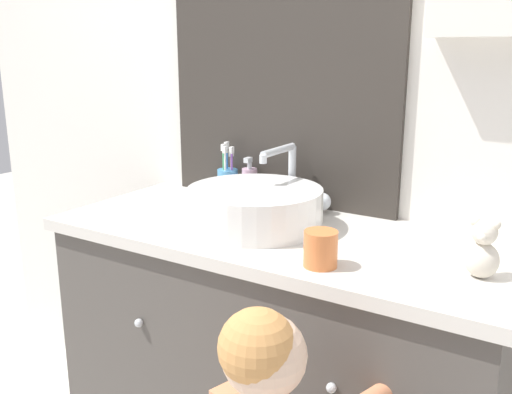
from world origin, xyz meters
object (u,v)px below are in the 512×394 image
at_px(sink_basin, 256,206).
at_px(teddy_bear, 483,250).
at_px(soap_dispenser, 250,184).
at_px(toothbrush_holder, 228,182).
at_px(drinking_cup, 321,249).

bearing_deg(sink_basin, teddy_bear, -4.86).
relative_size(sink_basin, soap_dispenser, 2.94).
xyz_separation_m(sink_basin, soap_dispenser, (-0.16, 0.22, 0.00)).
height_order(sink_basin, toothbrush_holder, sink_basin).
bearing_deg(toothbrush_holder, teddy_bear, -16.94).
distance_m(toothbrush_holder, soap_dispenser, 0.08).
distance_m(soap_dispenser, teddy_bear, 0.82).
bearing_deg(teddy_bear, sink_basin, 175.14).
distance_m(teddy_bear, drinking_cup, 0.35).
xyz_separation_m(toothbrush_holder, drinking_cup, (0.53, -0.39, -0.01)).
bearing_deg(teddy_bear, soap_dispenser, 161.02).
height_order(sink_basin, teddy_bear, sink_basin).
bearing_deg(soap_dispenser, toothbrush_holder, -176.47).
bearing_deg(sink_basin, drinking_cup, -31.89).
bearing_deg(teddy_bear, drinking_cup, -158.74).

